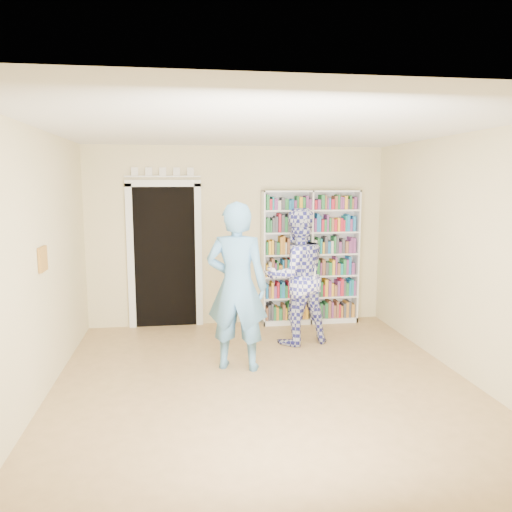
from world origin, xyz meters
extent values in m
plane|color=#9C794B|center=(0.00, 0.00, 0.00)|extent=(5.00, 5.00, 0.00)
plane|color=white|center=(0.00, 0.00, 2.70)|extent=(5.00, 5.00, 0.00)
plane|color=beige|center=(0.00, 2.50, 1.35)|extent=(4.50, 0.00, 4.50)
plane|color=beige|center=(-2.25, 0.00, 1.35)|extent=(0.00, 5.00, 5.00)
plane|color=beige|center=(2.25, 0.00, 1.35)|extent=(0.00, 5.00, 5.00)
cube|color=white|center=(1.10, 2.34, 1.02)|extent=(1.49, 0.28, 2.04)
cube|color=white|center=(1.10, 2.34, 1.02)|extent=(0.02, 0.28, 2.04)
cube|color=black|center=(-1.10, 2.48, 1.05)|extent=(0.90, 0.03, 2.10)
cube|color=white|center=(-1.60, 2.47, 1.05)|extent=(0.10, 0.06, 2.20)
cube|color=white|center=(-0.60, 2.47, 1.05)|extent=(0.10, 0.06, 2.20)
cube|color=white|center=(-1.10, 2.47, 2.15)|extent=(1.10, 0.06, 0.10)
cube|color=white|center=(-1.10, 2.46, 2.25)|extent=(1.10, 0.08, 0.02)
cube|color=brown|center=(-2.23, 0.20, 1.40)|extent=(0.03, 0.25, 0.25)
imported|color=#5690BF|center=(-0.23, 0.58, 0.98)|extent=(0.82, 0.66, 1.95)
imported|color=navy|center=(0.66, 1.40, 0.92)|extent=(1.02, 0.88, 1.83)
cube|color=white|center=(0.79, 1.19, 0.95)|extent=(0.18, 0.10, 0.28)
camera|label=1|loc=(-0.84, -5.01, 2.16)|focal=35.00mm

